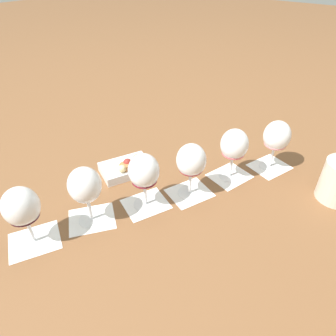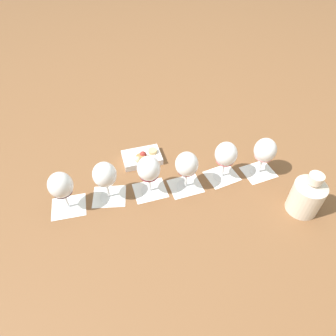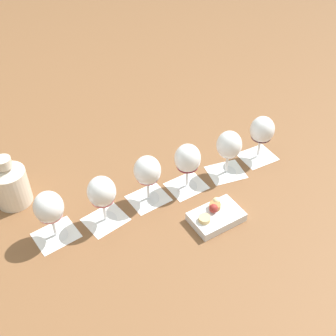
# 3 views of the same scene
# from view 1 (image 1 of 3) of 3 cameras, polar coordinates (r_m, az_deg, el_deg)

# --- Properties ---
(ground_plane) EXTENTS (8.00, 8.00, 0.00)m
(ground_plane) POSITION_cam_1_polar(r_m,az_deg,el_deg) (0.83, -0.19, -5.74)
(ground_plane) COLOR brown
(tasting_card_0) EXTENTS (0.14, 0.13, 0.00)m
(tasting_card_0) POSITION_cam_1_polar(r_m,az_deg,el_deg) (1.00, 18.76, 0.29)
(tasting_card_0) COLOR white
(tasting_card_0) RESTS_ON ground_plane
(tasting_card_1) EXTENTS (0.14, 0.12, 0.00)m
(tasting_card_1) POSITION_cam_1_polar(r_m,az_deg,el_deg) (0.93, 11.64, -1.46)
(tasting_card_1) COLOR white
(tasting_card_1) RESTS_ON ground_plane
(tasting_card_2) EXTENTS (0.14, 0.13, 0.00)m
(tasting_card_2) POSITION_cam_1_polar(r_m,az_deg,el_deg) (0.85, 4.10, -4.71)
(tasting_card_2) COLOR white
(tasting_card_2) RESTS_ON ground_plane
(tasting_card_3) EXTENTS (0.14, 0.13, 0.00)m
(tasting_card_3) POSITION_cam_1_polar(r_m,az_deg,el_deg) (0.82, -4.25, -6.84)
(tasting_card_3) COLOR white
(tasting_card_3) RESTS_ON ground_plane
(tasting_card_4) EXTENTS (0.15, 0.14, 0.00)m
(tasting_card_4) POSITION_cam_1_polar(r_m,az_deg,el_deg) (0.80, -14.30, -9.39)
(tasting_card_4) COLOR white
(tasting_card_4) RESTS_ON ground_plane
(tasting_card_5) EXTENTS (0.15, 0.14, 0.00)m
(tasting_card_5) POSITION_cam_1_polar(r_m,az_deg,el_deg) (0.79, -24.06, -12.57)
(tasting_card_5) COLOR white
(tasting_card_5) RESTS_ON ground_plane
(wine_glass_0) EXTENTS (0.08, 0.08, 0.16)m
(wine_glass_0) POSITION_cam_1_polar(r_m,az_deg,el_deg) (0.95, 19.97, 5.43)
(wine_glass_0) COLOR white
(wine_glass_0) RESTS_ON tasting_card_0
(wine_glass_1) EXTENTS (0.08, 0.08, 0.16)m
(wine_glass_1) POSITION_cam_1_polar(r_m,az_deg,el_deg) (0.87, 12.47, 4.01)
(wine_glass_1) COLOR white
(wine_glass_1) RESTS_ON tasting_card_1
(wine_glass_2) EXTENTS (0.08, 0.08, 0.16)m
(wine_glass_2) POSITION_cam_1_polar(r_m,az_deg,el_deg) (0.79, 4.43, 1.05)
(wine_glass_2) COLOR white
(wine_glass_2) RESTS_ON tasting_card_2
(wine_glass_3) EXTENTS (0.08, 0.08, 0.16)m
(wine_glass_3) POSITION_cam_1_polar(r_m,az_deg,el_deg) (0.75, -4.60, -0.97)
(wine_glass_3) COLOR white
(wine_glass_3) RESTS_ON tasting_card_3
(wine_glass_4) EXTENTS (0.08, 0.08, 0.16)m
(wine_glass_4) POSITION_cam_1_polar(r_m,az_deg,el_deg) (0.73, -15.50, -3.63)
(wine_glass_4) COLOR white
(wine_glass_4) RESTS_ON tasting_card_4
(wine_glass_5) EXTENTS (0.08, 0.08, 0.16)m
(wine_glass_5) POSITION_cam_1_polar(r_m,az_deg,el_deg) (0.72, -26.08, -7.01)
(wine_glass_5) COLOR white
(wine_glass_5) RESTS_ON tasting_card_5
(snack_dish) EXTENTS (0.17, 0.15, 0.05)m
(snack_dish) POSITION_cam_1_polar(r_m,az_deg,el_deg) (0.92, -7.96, 0.10)
(snack_dish) COLOR silver
(snack_dish) RESTS_ON ground_plane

